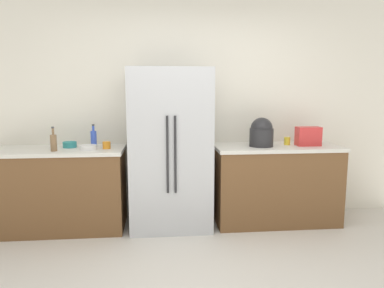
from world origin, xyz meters
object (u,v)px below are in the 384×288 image
bottle_a (54,142)px  refrigerator (170,149)px  toaster (308,136)px  rice_cooker (261,133)px  cup_b (287,141)px  bottle_b (94,138)px  cup_a (107,145)px  bowl_a (70,145)px  bowl_b (88,147)px

bottle_a → refrigerator: bearing=6.2°
toaster → rice_cooker: 0.55m
toaster → bottle_a: bottle_a is taller
bottle_a → cup_b: 2.59m
bottle_b → toaster: bearing=-2.8°
refrigerator → rice_cooker: refrigerator is taller
cup_b → bottle_b: bearing=179.0°
toaster → rice_cooker: rice_cooker is taller
refrigerator → bottle_b: 0.86m
rice_cooker → cup_a: bearing=179.7°
bowl_a → rice_cooker: bearing=-3.5°
rice_cooker → bottle_a: rice_cooker is taller
cup_a → bowl_b: cup_a is taller
bottle_b → refrigerator: bearing=-6.5°
refrigerator → bottle_a: refrigerator is taller
cup_a → bowl_b: 0.19m
bowl_b → bowl_a: bearing=143.8°
bottle_b → bowl_b: size_ratio=1.42×
bottle_b → bowl_b: 0.18m
cup_a → refrigerator: bearing=1.3°
bottle_a → bowl_b: (0.34, 0.07, -0.07)m
cup_a → cup_b: size_ratio=0.95×
bottle_a → bowl_a: (0.11, 0.24, -0.06)m
bottle_a → cup_a: size_ratio=2.99×
toaster → bottle_a: bearing=-177.8°
refrigerator → bottle_b: (-0.85, 0.10, 0.12)m
toaster → bottle_b: bottle_b is taller
bottle_b → cup_b: (2.21, -0.04, -0.05)m
bottle_a → bowl_b: bearing=11.1°
rice_cooker → cup_b: 0.36m
toaster → cup_a: size_ratio=3.16×
toaster → bowl_a: 2.70m
toaster → cup_b: bearing=159.4°
toaster → bowl_b: 2.46m
bottle_a → cup_a: 0.54m
toaster → rice_cooker: bearing=-179.9°
refrigerator → bowl_a: bearing=174.6°
cup_a → bottle_a: bearing=-167.6°
bottle_b → cup_a: size_ratio=3.00×
cup_a → bowl_a: size_ratio=0.57×
bottle_b → bowl_b: bearing=-101.2°
rice_cooker → cup_b: size_ratio=3.62×
toaster → bowl_b: size_ratio=1.50×
refrigerator → toaster: 1.59m
bowl_a → bowl_b: bearing=-36.2°
rice_cooker → bowl_b: bearing=-178.8°
rice_cooker → cup_b: bearing=13.9°
bowl_a → bowl_b: 0.29m
rice_cooker → bottle_a: (-2.25, -0.11, -0.06)m
bowl_a → cup_a: bearing=-16.1°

